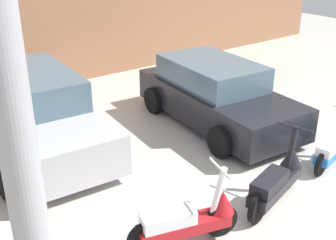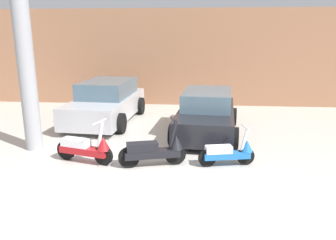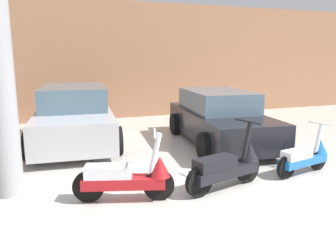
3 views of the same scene
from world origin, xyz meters
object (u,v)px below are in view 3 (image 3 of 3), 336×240
at_px(scooter_front_left, 128,177).
at_px(scooter_front_center, 305,156).
at_px(scooter_front_right, 228,166).
at_px(car_rear_center, 219,118).
at_px(car_rear_left, 74,116).

xyz_separation_m(scooter_front_left, scooter_front_center, (3.40, 0.09, -0.05)).
relative_size(scooter_front_left, scooter_front_center, 1.13).
bearing_deg(scooter_front_center, scooter_front_right, 173.18).
relative_size(scooter_front_left, car_rear_center, 0.37).
bearing_deg(car_rear_left, scooter_front_left, 11.95).
xyz_separation_m(scooter_front_left, car_rear_center, (2.94, 2.67, 0.25)).
bearing_deg(car_rear_center, scooter_front_right, -19.50).
distance_m(scooter_front_center, car_rear_left, 5.50).
relative_size(scooter_front_center, car_rear_center, 0.33).
height_order(scooter_front_left, scooter_front_center, scooter_front_left).
distance_m(scooter_front_left, scooter_front_center, 3.40).
xyz_separation_m(scooter_front_right, scooter_front_center, (1.73, 0.16, -0.06)).
xyz_separation_m(scooter_front_right, car_rear_center, (1.27, 2.74, 0.24)).
relative_size(scooter_front_center, car_rear_left, 0.31).
relative_size(car_rear_left, car_rear_center, 1.07).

